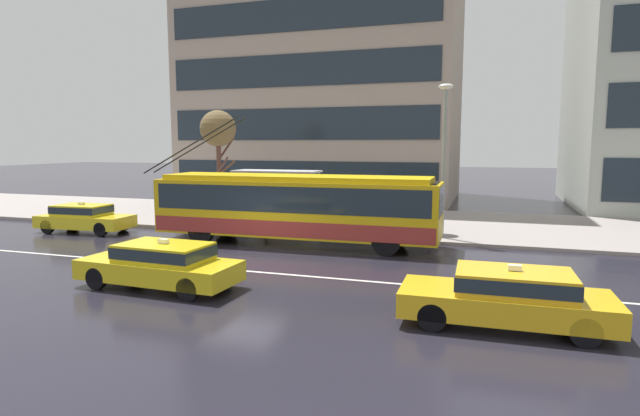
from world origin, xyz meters
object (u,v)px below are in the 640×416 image
(street_tree_bare, at_px, (218,131))
(taxi_oncoming_near, at_px, (161,263))
(pedestrian_at_shelter, at_px, (407,211))
(taxi_queued_behind_bus, at_px, (84,217))
(taxi_oncoming_far, at_px, (508,295))
(trolleybus, at_px, (296,206))
(street_lamp, at_px, (444,147))
(bus_shelter, at_px, (279,185))
(pedestrian_walking_past, at_px, (265,189))
(pedestrian_approaching_curb, at_px, (432,195))

(street_tree_bare, bearing_deg, taxi_oncoming_near, -68.14)
(pedestrian_at_shelter, bearing_deg, taxi_queued_behind_bus, -165.94)
(taxi_oncoming_far, bearing_deg, street_tree_bare, 138.68)
(trolleybus, distance_m, street_lamp, 6.52)
(taxi_oncoming_near, relative_size, street_tree_bare, 0.82)
(taxi_oncoming_far, bearing_deg, bus_shelter, 132.00)
(taxi_oncoming_far, xyz_separation_m, bus_shelter, (-10.16, 11.28, 1.36))
(trolleybus, relative_size, pedestrian_at_shelter, 7.77)
(trolleybus, relative_size, taxi_oncoming_near, 2.70)
(pedestrian_at_shelter, bearing_deg, bus_shelter, 173.77)
(trolleybus, distance_m, bus_shelter, 4.60)
(bus_shelter, xyz_separation_m, street_lamp, (7.90, -1.37, 1.82))
(trolleybus, xyz_separation_m, pedestrian_walking_past, (-3.09, 3.90, 0.29))
(street_tree_bare, bearing_deg, pedestrian_walking_past, -17.61)
(taxi_queued_behind_bus, distance_m, pedestrian_approaching_curb, 15.73)
(trolleybus, distance_m, taxi_oncoming_near, 7.27)
(street_tree_bare, bearing_deg, taxi_oncoming_far, -41.32)
(taxi_oncoming_far, bearing_deg, taxi_oncoming_near, 178.32)
(pedestrian_at_shelter, height_order, street_lamp, street_lamp)
(taxi_queued_behind_bus, height_order, pedestrian_approaching_curb, pedestrian_approaching_curb)
(taxi_oncoming_near, height_order, street_tree_bare, street_tree_bare)
(pedestrian_walking_past, bearing_deg, bus_shelter, 0.98)
(taxi_oncoming_near, xyz_separation_m, street_lamp, (6.86, 9.64, 3.18))
(taxi_oncoming_far, height_order, pedestrian_approaching_curb, pedestrian_approaching_curb)
(pedestrian_at_shelter, relative_size, pedestrian_approaching_curb, 0.79)
(trolleybus, height_order, taxi_queued_behind_bus, trolleybus)
(trolleybus, distance_m, pedestrian_at_shelter, 5.13)
(taxi_queued_behind_bus, xyz_separation_m, bus_shelter, (7.86, 4.25, 1.36))
(taxi_oncoming_near, bearing_deg, bus_shelter, 95.40)
(pedestrian_approaching_curb, bearing_deg, taxi_queued_behind_bus, -166.41)
(trolleybus, xyz_separation_m, taxi_oncoming_far, (7.78, -7.37, -0.83))
(trolleybus, height_order, pedestrian_walking_past, trolleybus)
(bus_shelter, height_order, pedestrian_at_shelter, bus_shelter)
(taxi_queued_behind_bus, xyz_separation_m, pedestrian_approaching_curb, (15.25, 3.69, 1.11))
(pedestrian_at_shelter, height_order, pedestrian_approaching_curb, pedestrian_approaching_curb)
(taxi_oncoming_near, xyz_separation_m, pedestrian_at_shelter, (5.30, 10.32, 0.39))
(trolleybus, relative_size, taxi_oncoming_far, 2.76)
(taxi_queued_behind_bus, distance_m, bus_shelter, 9.04)
(trolleybus, xyz_separation_m, bus_shelter, (-2.37, 3.91, 0.53))
(pedestrian_walking_past, bearing_deg, taxi_queued_behind_bus, -149.34)
(taxi_oncoming_near, height_order, bus_shelter, bus_shelter)
(pedestrian_walking_past, xyz_separation_m, street_lamp, (8.62, -1.36, 2.06))
(trolleybus, bearing_deg, bus_shelter, 121.25)
(street_lamp, height_order, street_tree_bare, street_lamp)
(trolleybus, xyz_separation_m, pedestrian_approaching_curb, (5.01, 3.35, 0.28))
(taxi_oncoming_far, xyz_separation_m, pedestrian_at_shelter, (-3.81, 10.59, 0.39))
(bus_shelter, xyz_separation_m, pedestrian_approaching_curb, (7.39, -0.56, -0.25))
(pedestrian_approaching_curb, bearing_deg, pedestrian_at_shelter, -172.89)
(bus_shelter, distance_m, street_tree_bare, 4.69)
(taxi_oncoming_near, bearing_deg, pedestrian_walking_past, 99.07)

